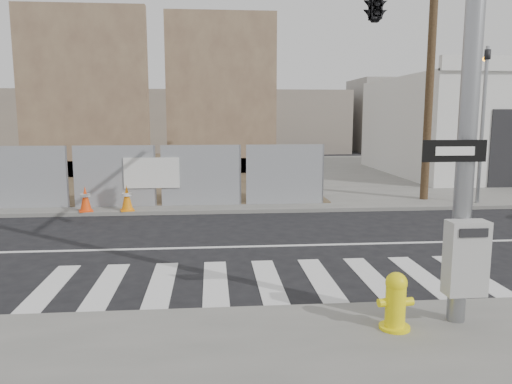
{
  "coord_description": "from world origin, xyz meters",
  "views": [
    {
      "loc": [
        -1.04,
        -11.47,
        3.11
      ],
      "look_at": [
        -0.06,
        -0.54,
        1.4
      ],
      "focal_mm": 35.0,
      "sensor_mm": 36.0,
      "label": 1
    }
  ],
  "objects": [
    {
      "name": "ground",
      "position": [
        0.0,
        0.0,
        0.0
      ],
      "size": [
        100.0,
        100.0,
        0.0
      ],
      "primitive_type": "plane",
      "color": "black",
      "rests_on": "ground"
    },
    {
      "name": "sidewalk_far",
      "position": [
        0.0,
        14.0,
        0.06
      ],
      "size": [
        50.0,
        20.0,
        0.12
      ],
      "primitive_type": "cube",
      "color": "slate",
      "rests_on": "ground"
    },
    {
      "name": "signal_pole",
      "position": [
        2.49,
        -2.05,
        4.78
      ],
      "size": [
        0.96,
        5.87,
        7.0
      ],
      "color": "gray",
      "rests_on": "sidewalk_near"
    },
    {
      "name": "far_signal_pole",
      "position": [
        8.0,
        4.6,
        3.48
      ],
      "size": [
        0.16,
        0.2,
        5.6
      ],
      "color": "gray",
      "rests_on": "sidewalk_far"
    },
    {
      "name": "concrete_wall_left",
      "position": [
        -7.0,
        13.08,
        3.38
      ],
      "size": [
        6.0,
        1.3,
        8.0
      ],
      "color": "brown",
      "rests_on": "sidewalk_far"
    },
    {
      "name": "concrete_wall_right",
      "position": [
        -0.5,
        14.08,
        3.38
      ],
      "size": [
        5.5,
        1.3,
        8.0
      ],
      "color": "brown",
      "rests_on": "sidewalk_far"
    },
    {
      "name": "auto_shop",
      "position": [
        14.0,
        12.97,
        2.54
      ],
      "size": [
        12.0,
        10.2,
        5.95
      ],
      "color": "silver",
      "rests_on": "sidewalk_far"
    },
    {
      "name": "utility_pole_right",
      "position": [
        6.5,
        5.5,
        5.2
      ],
      "size": [
        1.6,
        0.28,
        10.0
      ],
      "color": "brown",
      "rests_on": "sidewalk_far"
    },
    {
      "name": "fire_hydrant",
      "position": [
        1.5,
        -5.01,
        0.53
      ],
      "size": [
        0.52,
        0.5,
        0.82
      ],
      "rotation": [
        0.0,
        0.0,
        0.17
      ],
      "color": "yellow",
      "rests_on": "sidewalk_near"
    },
    {
      "name": "traffic_cone_c",
      "position": [
        -4.97,
        4.22,
        0.51
      ],
      "size": [
        0.52,
        0.52,
        0.79
      ],
      "rotation": [
        0.0,
        0.0,
        0.33
      ],
      "color": "#FF460D",
      "rests_on": "sidewalk_far"
    },
    {
      "name": "traffic_cone_d",
      "position": [
        -3.7,
        4.22,
        0.51
      ],
      "size": [
        0.5,
        0.5,
        0.8
      ],
      "rotation": [
        0.0,
        0.0,
        0.25
      ],
      "color": "orange",
      "rests_on": "sidewalk_far"
    }
  ]
}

